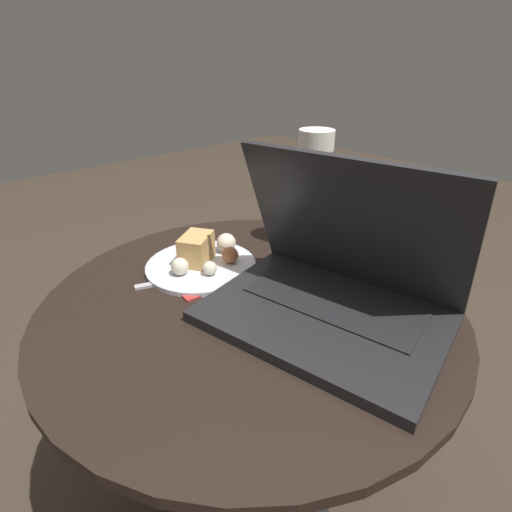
% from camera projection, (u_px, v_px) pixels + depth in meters
% --- Properties ---
extents(ground_plane, '(6.00, 6.00, 0.00)m').
position_uv_depth(ground_plane, '(252.00, 486.00, 0.92)').
color(ground_plane, '#382D23').
extents(table, '(0.70, 0.70, 0.52)m').
position_uv_depth(table, '(250.00, 356.00, 0.74)').
color(table, black).
rests_on(table, ground_plane).
extents(napkin, '(0.18, 0.13, 0.00)m').
position_uv_depth(napkin, '(194.00, 272.00, 0.76)').
color(napkin, '#B7332D').
rests_on(napkin, table).
extents(laptop, '(0.40, 0.32, 0.25)m').
position_uv_depth(laptop, '(333.00, 286.00, 0.62)').
color(laptop, '#232326').
rests_on(laptop, table).
extents(beer_glass, '(0.07, 0.07, 0.24)m').
position_uv_depth(beer_glass, '(313.00, 192.00, 0.80)').
color(beer_glass, brown).
rests_on(beer_glass, table).
extents(snack_plate, '(0.21, 0.21, 0.06)m').
position_uv_depth(snack_plate, '(204.00, 259.00, 0.77)').
color(snack_plate, silver).
rests_on(snack_plate, table).
extents(fork, '(0.09, 0.19, 0.00)m').
position_uv_depth(fork, '(199.00, 276.00, 0.74)').
color(fork, '#B2B2B7').
rests_on(fork, table).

